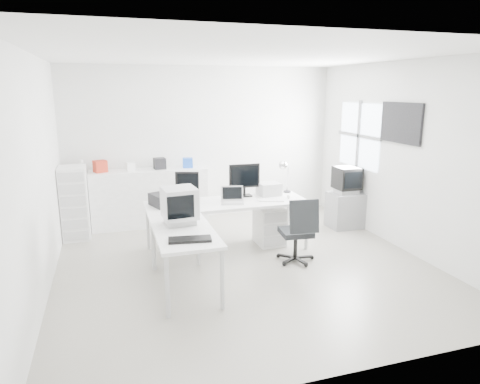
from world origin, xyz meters
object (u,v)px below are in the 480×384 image
object	(u,v)px
drawer_pedestal	(269,225)
crt_tv	(347,180)
lcd_monitor_small	(187,186)
filing_cabinet	(75,203)
sideboard	(150,197)
main_desk	(227,226)
lcd_monitor_large	(244,180)
laser_printer	(269,189)
tv_cabinet	(345,210)
office_chair	(296,229)
inkjet_printer	(169,199)
side_desk	(185,259)
laptop	(232,195)
crt_monitor	(180,206)

from	to	relation	value
drawer_pedestal	crt_tv	xyz separation A→B (m)	(1.58, 0.38, 0.54)
crt_tv	lcd_monitor_small	bearing A→B (deg)	-176.28
lcd_monitor_small	filing_cabinet	size ratio (longest dim) A/B	0.37
sideboard	main_desk	bearing A→B (deg)	-58.08
lcd_monitor_small	lcd_monitor_large	size ratio (longest dim) A/B	0.87
laser_printer	tv_cabinet	size ratio (longest dim) A/B	0.54
main_desk	crt_tv	distance (m)	2.37
laser_printer	office_chair	world-z (taller)	office_chair
lcd_monitor_small	laser_printer	bearing A→B (deg)	17.58
drawer_pedestal	laser_printer	distance (m)	0.57
inkjet_printer	lcd_monitor_large	xyz separation A→B (m)	(1.20, 0.15, 0.17)
tv_cabinet	lcd_monitor_large	bearing A→B (deg)	-174.56
sideboard	side_desk	bearing A→B (deg)	-87.00
main_desk	lcd_monitor_large	bearing A→B (deg)	35.54
lcd_monitor_small	sideboard	size ratio (longest dim) A/B	0.22
lcd_monitor_large	sideboard	size ratio (longest dim) A/B	0.25
laser_printer	inkjet_printer	bearing A→B (deg)	179.71
office_chair	crt_tv	size ratio (longest dim) A/B	1.90
lcd_monitor_small	office_chair	distance (m)	1.74
laser_printer	crt_tv	size ratio (longest dim) A/B	0.67
tv_cabinet	filing_cabinet	bearing A→B (deg)	170.01
side_desk	lcd_monitor_large	world-z (taller)	lcd_monitor_large
lcd_monitor_large	filing_cabinet	xyz separation A→B (m)	(-2.57, 0.98, -0.41)
laptop	office_chair	bearing A→B (deg)	-26.42
lcd_monitor_large	sideboard	bearing A→B (deg)	135.47
side_desk	office_chair	world-z (taller)	office_chair
tv_cabinet	drawer_pedestal	bearing A→B (deg)	-166.34
office_chair	filing_cabinet	size ratio (longest dim) A/B	0.80
laser_printer	lcd_monitor_large	bearing A→B (deg)	171.14
lcd_monitor_large	laptop	distance (m)	0.48
inkjet_printer	crt_monitor	distance (m)	0.96
tv_cabinet	laptop	bearing A→B (deg)	-166.54
laptop	sideboard	xyz separation A→B (m)	(-1.04, 1.69, -0.37)
drawer_pedestal	tv_cabinet	xyz separation A→B (m)	(1.58, 0.38, 0.01)
inkjet_printer	tv_cabinet	xyz separation A→B (m)	(3.13, 0.33, -0.53)
laser_printer	filing_cabinet	world-z (taller)	filing_cabinet
crt_tv	filing_cabinet	size ratio (longest dim) A/B	0.42
office_chair	sideboard	bearing A→B (deg)	134.09
side_desk	office_chair	xyz separation A→B (m)	(1.65, 0.37, 0.10)
crt_monitor	office_chair	bearing A→B (deg)	-0.75
drawer_pedestal	laser_printer	xyz separation A→B (m)	(0.05, 0.17, 0.55)
laser_printer	crt_tv	world-z (taller)	crt_tv
inkjet_printer	laser_printer	distance (m)	1.60
laptop	crt_tv	distance (m)	2.29
laser_printer	laptop	bearing A→B (deg)	-160.01
main_desk	tv_cabinet	bearing A→B (deg)	10.78
lcd_monitor_small	filing_cabinet	world-z (taller)	same
main_desk	sideboard	size ratio (longest dim) A/B	1.19
lcd_monitor_small	tv_cabinet	xyz separation A→B (m)	(2.83, 0.18, -0.66)
inkjet_printer	lcd_monitor_large	distance (m)	1.22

